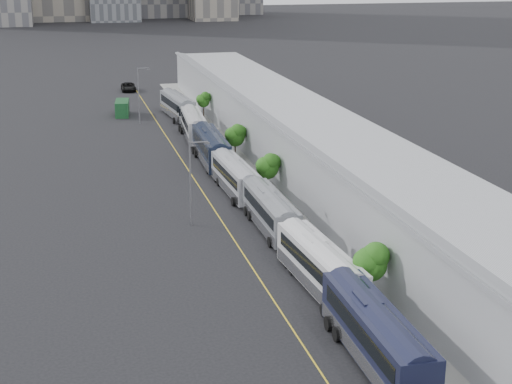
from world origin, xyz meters
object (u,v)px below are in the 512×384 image
object	(u,v)px
bus_4	(235,179)
street_lamp_far	(140,92)
bus_1	(376,340)
bus_2	(320,270)
bus_6	(194,127)
street_lamp_near	(192,177)
bus_3	(270,214)
shipping_container	(122,108)
bus_7	(177,108)
suv	(129,87)
bus_5	(211,150)

from	to	relation	value
bus_4	street_lamp_far	distance (m)	41.10
street_lamp_far	bus_1	bearing A→B (deg)	-85.43
bus_2	bus_4	xyz separation A→B (m)	(-0.65, 27.56, -0.07)
bus_6	street_lamp_near	bearing A→B (deg)	-95.71
bus_3	bus_4	distance (m)	12.86
street_lamp_far	shipping_container	bearing A→B (deg)	106.29
bus_4	bus_1	bearing A→B (deg)	-91.34
bus_7	street_lamp_far	world-z (taller)	street_lamp_far
bus_1	street_lamp_near	bearing A→B (deg)	103.54
bus_1	bus_6	distance (m)	68.11
bus_1	bus_4	xyz separation A→B (m)	(-0.30, 39.74, -0.14)
bus_6	shipping_container	distance (m)	21.58
bus_2	bus_4	world-z (taller)	bus_2
bus_3	street_lamp_near	distance (m)	8.40
bus_6	shipping_container	xyz separation A→B (m)	(-8.60, 19.79, -0.38)
bus_7	suv	size ratio (longest dim) A/B	2.30
bus_6	shipping_container	world-z (taller)	bus_6
street_lamp_far	street_lamp_near	bearing A→B (deg)	-90.38
bus_5	suv	xyz separation A→B (m)	(-4.93, 59.16, -0.91)
bus_3	bus_7	bearing A→B (deg)	90.25
bus_3	street_lamp_far	size ratio (longest dim) A/B	1.43
bus_4	suv	distance (m)	72.93
street_lamp_near	suv	xyz separation A→B (m)	(1.43, 82.36, -4.09)
bus_1	shipping_container	world-z (taller)	bus_1
street_lamp_near	bus_4	bearing A→B (deg)	56.13
street_lamp_near	street_lamp_far	size ratio (longest dim) A/B	0.95
bus_4	bus_6	size ratio (longest dim) A/B	0.96
bus_1	bus_7	bearing A→B (deg)	90.93
bus_5	shipping_container	distance (m)	35.55
bus_2	bus_5	bearing A→B (deg)	87.88
shipping_container	suv	bearing A→B (deg)	89.60
bus_2	street_lamp_far	bearing A→B (deg)	92.53
street_lamp_near	shipping_container	distance (m)	57.92
bus_1	street_lamp_near	distance (m)	31.04
bus_1	street_lamp_far	bearing A→B (deg)	95.49
bus_1	shipping_container	xyz separation A→B (m)	(-8.65, 87.90, -0.47)
bus_3	bus_7	world-z (taller)	bus_7
bus_3	shipping_container	size ratio (longest dim) A/B	2.20
bus_4	bus_6	bearing A→B (deg)	87.74
bus_2	bus_6	xyz separation A→B (m)	(-0.41, 55.93, -0.02)
shipping_container	bus_5	bearing A→B (deg)	-69.23
bus_4	suv	world-z (taller)	bus_4
bus_4	shipping_container	world-z (taller)	bus_4
bus_3	suv	world-z (taller)	bus_3
suv	bus_1	bearing A→B (deg)	-85.73
bus_2	shipping_container	distance (m)	76.26
bus_3	shipping_container	xyz separation A→B (m)	(-8.90, 61.01, -0.33)
bus_4	shipping_container	distance (m)	48.88
bus_6	suv	xyz separation A→B (m)	(-5.26, 44.38, -0.80)
street_lamp_far	bus_7	bearing A→B (deg)	29.20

